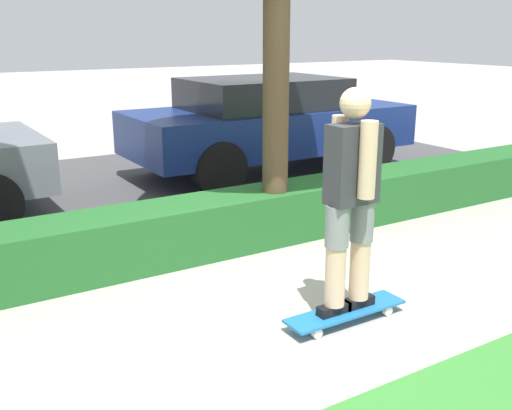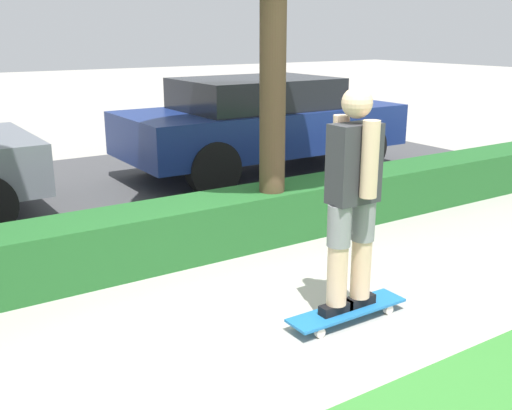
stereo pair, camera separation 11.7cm
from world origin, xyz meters
name	(u,v)px [view 1 (the left image)]	position (x,y,z in m)	size (l,w,h in m)	color
ground_plane	(279,324)	(0.00, 0.00, 0.00)	(60.00, 60.00, 0.00)	#ADA89E
street_asphalt	(100,195)	(0.00, 4.20, 0.00)	(12.80, 5.00, 0.01)	#474749
hedge_row	(184,230)	(0.00, 1.60, 0.26)	(12.80, 0.60, 0.53)	#236028
skateboard	(346,312)	(0.44, -0.23, 0.08)	(0.98, 0.24, 0.09)	#1E6BAD
skater_person	(351,197)	(0.44, -0.23, 0.95)	(0.49, 0.41, 1.61)	black
parked_car_middle	(268,122)	(2.58, 4.14, 0.77)	(4.20, 1.86, 1.41)	navy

